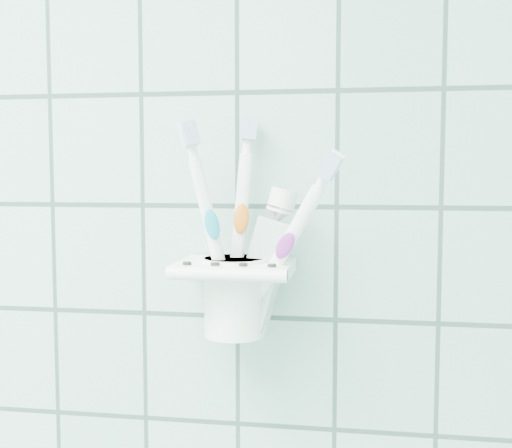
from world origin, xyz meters
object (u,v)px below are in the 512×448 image
(toothbrush_orange, at_px, (241,223))
(toothpaste_tube, at_px, (248,246))
(holder_bracket, at_px, (235,269))
(cup, at_px, (235,293))
(toothbrush_blue, at_px, (230,221))
(toothbrush_pink, at_px, (235,224))

(toothbrush_orange, height_order, toothpaste_tube, toothbrush_orange)
(holder_bracket, height_order, cup, same)
(toothbrush_blue, relative_size, toothpaste_tube, 1.41)
(toothbrush_orange, bearing_deg, holder_bracket, -109.57)
(cup, xyz_separation_m, toothbrush_pink, (0.00, -0.01, 0.07))
(toothbrush_orange, bearing_deg, toothbrush_blue, -121.42)
(toothbrush_pink, distance_m, toothpaste_tube, 0.03)
(toothbrush_pink, bearing_deg, holder_bracket, 63.85)
(holder_bracket, distance_m, toothbrush_orange, 0.05)
(toothbrush_blue, xyz_separation_m, toothbrush_orange, (0.01, 0.01, -0.00))
(toothbrush_pink, relative_size, toothbrush_orange, 1.05)
(cup, distance_m, toothbrush_blue, 0.08)
(cup, bearing_deg, holder_bracket, -67.31)
(holder_bracket, height_order, toothbrush_orange, toothbrush_orange)
(toothbrush_blue, distance_m, toothbrush_orange, 0.01)
(holder_bracket, height_order, toothbrush_blue, toothbrush_blue)
(holder_bracket, bearing_deg, toothbrush_pink, -81.41)
(toothbrush_pink, bearing_deg, toothbrush_blue, 92.58)
(cup, relative_size, toothpaste_tube, 0.52)
(cup, xyz_separation_m, toothbrush_blue, (-0.00, -0.01, 0.08))
(cup, bearing_deg, toothbrush_blue, -115.97)
(toothbrush_blue, distance_m, toothpaste_tube, 0.03)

